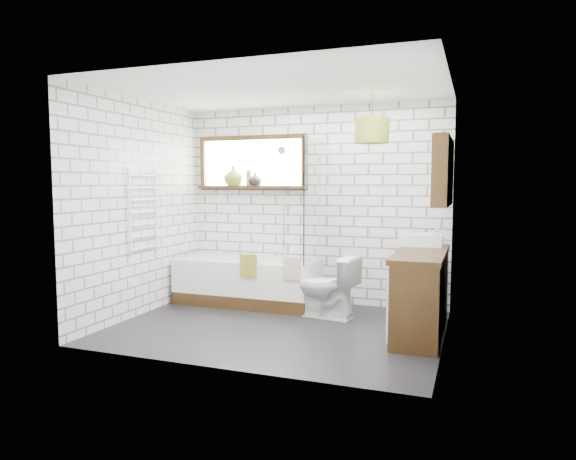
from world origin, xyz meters
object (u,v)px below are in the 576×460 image
(basin, at_px, (422,240))
(toilet, at_px, (327,286))
(vanity, at_px, (422,293))
(bathtub, at_px, (248,281))
(pendant, at_px, (372,131))

(basin, xyz_separation_m, toilet, (-1.02, -0.24, -0.55))
(vanity, bearing_deg, bathtub, 164.87)
(vanity, relative_size, pendant, 4.02)
(basin, bearing_deg, bathtub, 177.39)
(bathtub, bearing_deg, basin, -2.61)
(toilet, bearing_deg, vanity, 85.31)
(toilet, bearing_deg, pendant, 104.13)
(pendant, bearing_deg, bathtub, 169.82)
(bathtub, distance_m, basin, 2.24)
(basin, height_order, pendant, pendant)
(bathtub, height_order, vanity, vanity)
(vanity, xyz_separation_m, basin, (-0.06, 0.50, 0.49))
(vanity, xyz_separation_m, toilet, (-1.08, 0.26, -0.06))
(basin, distance_m, pendant, 1.31)
(bathtub, relative_size, toilet, 2.45)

